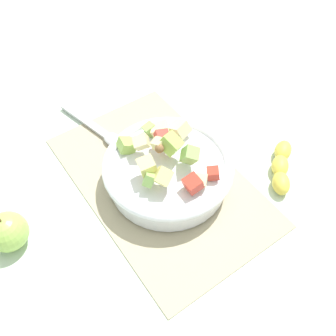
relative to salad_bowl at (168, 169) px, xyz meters
name	(u,v)px	position (x,y,z in m)	size (l,w,h in m)	color
ground_plane	(160,181)	(-0.01, -0.01, -0.04)	(2.40, 2.40, 0.00)	silver
placemat	(160,180)	(-0.01, -0.01, -0.04)	(0.50, 0.31, 0.01)	tan
salad_bowl	(168,169)	(0.00, 0.00, 0.00)	(0.27, 0.27, 0.12)	white
serving_spoon	(101,131)	(-0.20, -0.05, -0.03)	(0.21, 0.07, 0.01)	#B7B7BC
whole_apple	(8,232)	(-0.05, -0.32, -0.01)	(0.08, 0.08, 0.09)	#9EC656
banana_whole	(281,166)	(0.12, 0.22, -0.03)	(0.12, 0.13, 0.04)	yellow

